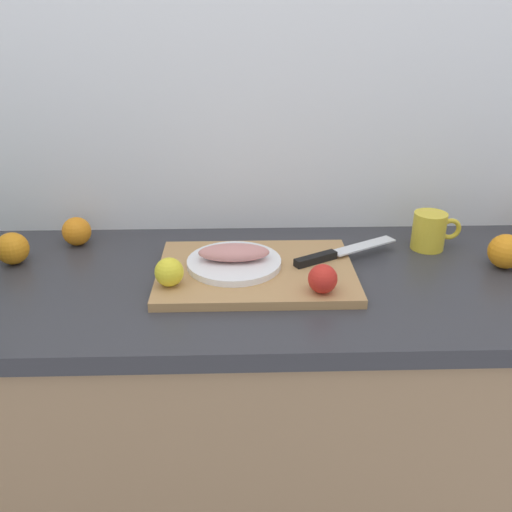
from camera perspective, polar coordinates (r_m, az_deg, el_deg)
The scene contains 12 objects.
back_wall at distance 1.46m, azimuth -2.41°, elevation 16.11°, with size 3.20×0.05×2.50m, color white.
kitchen_counter at distance 1.51m, azimuth -1.96°, elevation -17.60°, with size 2.00×0.60×0.90m.
cutting_board at distance 1.26m, azimuth 0.00°, elevation -1.66°, with size 0.44×0.31×0.02m, color tan.
white_plate at distance 1.26m, azimuth -2.06°, elevation -0.69°, with size 0.22×0.22×0.01m, color white.
fish_fillet at distance 1.25m, azimuth -2.08°, elevation 0.36°, with size 0.16×0.07×0.04m, color tan.
chef_knife at distance 1.31m, azimuth 8.02°, elevation 0.21°, with size 0.27×0.17×0.02m.
lemon_0 at distance 1.18m, azimuth -8.94°, elevation -1.64°, with size 0.06×0.06×0.06m, color yellow.
tomato_0 at distance 1.15m, azimuth 6.89°, elevation -2.34°, with size 0.06×0.06×0.06m, color red.
coffee_mug_1 at distance 1.45m, azimuth 17.49°, elevation 2.49°, with size 0.12×0.08×0.09m.
orange_0 at distance 1.43m, azimuth -23.81°, elevation 0.72°, with size 0.08×0.08×0.08m, color orange.
orange_1 at distance 1.41m, azimuth 24.34°, elevation 0.44°, with size 0.08×0.08×0.08m, color orange.
orange_3 at distance 1.48m, azimuth -17.99°, elevation 2.44°, with size 0.07×0.07×0.07m, color orange.
Camera 1 is at (0.02, -1.12, 1.47)m, focal length 38.82 mm.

